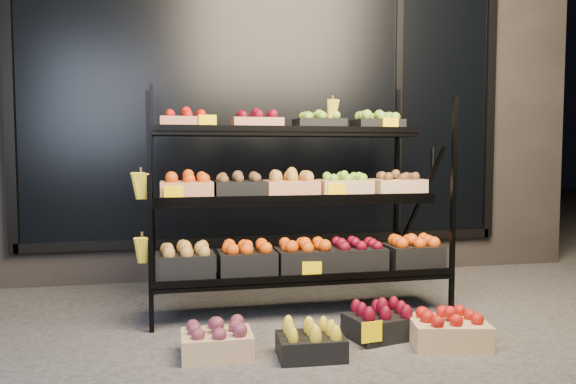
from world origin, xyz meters
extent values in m
plane|color=#514F4C|center=(0.00, 0.00, 0.00)|extent=(24.00, 24.00, 0.00)
cube|color=#2D2826|center=(0.00, 2.60, 1.75)|extent=(6.00, 2.00, 3.50)
cube|color=black|center=(0.00, 1.58, 1.55)|extent=(4.20, 0.04, 2.40)
cube|color=black|center=(0.00, 1.56, 0.34)|extent=(4.30, 0.06, 0.08)
cube|color=black|center=(-2.15, 1.56, 1.55)|extent=(0.08, 0.06, 2.50)
cube|color=black|center=(2.15, 1.56, 1.55)|extent=(0.08, 0.06, 2.50)
cube|color=black|center=(1.20, 1.56, 1.55)|extent=(0.06, 0.06, 2.50)
cylinder|color=black|center=(1.55, 1.53, 1.05)|extent=(0.02, 0.02, 0.25)
cube|color=black|center=(-1.02, 0.18, 0.75)|extent=(0.03, 0.03, 1.50)
cube|color=black|center=(1.02, 0.18, 0.75)|extent=(0.03, 0.03, 1.50)
cube|color=black|center=(-1.02, 1.15, 0.83)|extent=(0.03, 0.03, 1.66)
cube|color=black|center=(1.02, 1.15, 0.83)|extent=(0.03, 0.03, 1.66)
cube|color=black|center=(0.00, 0.35, 0.27)|extent=(2.05, 0.42, 0.03)
cube|color=black|center=(0.00, 0.15, 0.30)|extent=(2.05, 0.02, 0.05)
cube|color=black|center=(0.00, 0.65, 0.77)|extent=(2.05, 0.40, 0.03)
cube|color=black|center=(0.00, 0.46, 0.80)|extent=(2.05, 0.02, 0.05)
cube|color=black|center=(0.00, 0.95, 1.27)|extent=(2.05, 0.40, 0.03)
cube|color=black|center=(0.00, 0.76, 1.30)|extent=(2.05, 0.02, 0.05)
cube|color=tan|center=(-0.77, 0.95, 1.33)|extent=(0.38, 0.28, 0.11)
ellipsoid|color=#B50C0F|center=(-0.77, 0.95, 1.42)|extent=(0.32, 0.24, 0.07)
cube|color=tan|center=(-0.23, 0.95, 1.33)|extent=(0.38, 0.28, 0.11)
ellipsoid|color=maroon|center=(-0.23, 0.95, 1.42)|extent=(0.32, 0.24, 0.07)
cube|color=black|center=(0.27, 0.95, 1.33)|extent=(0.38, 0.28, 0.11)
ellipsoid|color=#83BE2F|center=(0.27, 0.95, 1.42)|extent=(0.32, 0.24, 0.07)
cube|color=black|center=(0.76, 0.95, 1.33)|extent=(0.38, 0.28, 0.11)
ellipsoid|color=#83BE2F|center=(0.76, 0.95, 1.42)|extent=(0.32, 0.24, 0.07)
cube|color=tan|center=(-0.77, 0.65, 0.85)|extent=(0.38, 0.28, 0.14)
ellipsoid|color=#D84E0B|center=(-0.77, 0.65, 0.95)|extent=(0.32, 0.24, 0.07)
cube|color=black|center=(-0.41, 0.65, 0.85)|extent=(0.38, 0.28, 0.14)
ellipsoid|color=brown|center=(-0.41, 0.65, 0.95)|extent=(0.32, 0.24, 0.07)
cube|color=tan|center=(-0.03, 0.65, 0.85)|extent=(0.38, 0.28, 0.14)
ellipsoid|color=#BD8735|center=(-0.03, 0.65, 0.95)|extent=(0.32, 0.24, 0.07)
cube|color=tan|center=(0.38, 0.65, 0.85)|extent=(0.38, 0.28, 0.14)
ellipsoid|color=#83BE2F|center=(0.38, 0.65, 0.95)|extent=(0.32, 0.24, 0.07)
cube|color=tan|center=(0.81, 0.65, 0.85)|extent=(0.38, 0.28, 0.14)
ellipsoid|color=brown|center=(0.81, 0.65, 0.95)|extent=(0.32, 0.24, 0.07)
cube|color=black|center=(-0.81, 0.35, 0.37)|extent=(0.38, 0.28, 0.18)
ellipsoid|color=#BD8735|center=(-0.81, 0.35, 0.49)|extent=(0.32, 0.24, 0.07)
cube|color=black|center=(-0.40, 0.35, 0.37)|extent=(0.38, 0.28, 0.18)
ellipsoid|color=#D84E0B|center=(-0.40, 0.35, 0.49)|extent=(0.32, 0.24, 0.07)
cube|color=black|center=(0.00, 0.35, 0.37)|extent=(0.38, 0.28, 0.18)
ellipsoid|color=#D84E0B|center=(0.00, 0.35, 0.49)|extent=(0.32, 0.24, 0.07)
cube|color=black|center=(0.38, 0.35, 0.37)|extent=(0.38, 0.28, 0.18)
ellipsoid|color=maroon|center=(0.38, 0.35, 0.49)|extent=(0.32, 0.24, 0.07)
cube|color=black|center=(0.81, 0.35, 0.37)|extent=(0.38, 0.28, 0.18)
ellipsoid|color=#D84E0B|center=(0.81, 0.35, 0.49)|extent=(0.32, 0.24, 0.07)
ellipsoid|color=yellow|center=(-1.07, 0.20, 1.01)|extent=(0.14, 0.08, 0.22)
ellipsoid|color=yellow|center=(-1.07, 0.20, 0.61)|extent=(0.14, 0.08, 0.22)
ellipsoid|color=yellow|center=(0.35, 0.85, 1.54)|extent=(0.14, 0.08, 0.22)
cube|color=#FFCE00|center=(-0.88, 0.50, 0.84)|extent=(0.13, 0.01, 0.12)
cube|color=#FFCE00|center=(0.28, 0.50, 0.84)|extent=(0.13, 0.01, 0.12)
cube|color=#FFCE00|center=(0.81, 0.80, 1.34)|extent=(0.13, 0.01, 0.12)
cube|color=#FFCE00|center=(-0.62, 0.80, 1.34)|extent=(0.13, 0.01, 0.12)
cube|color=#FFCE00|center=(0.02, 0.20, 0.34)|extent=(0.13, 0.01, 0.12)
cube|color=#FFCE00|center=(0.21, -0.40, 0.06)|extent=(0.13, 0.01, 0.12)
cube|color=tan|center=(-0.66, -0.32, 0.07)|extent=(0.39, 0.29, 0.13)
ellipsoid|color=brown|center=(-0.66, -0.32, 0.16)|extent=(0.33, 0.24, 0.07)
cube|color=black|center=(-0.16, -0.45, 0.06)|extent=(0.38, 0.29, 0.12)
ellipsoid|color=yellow|center=(-0.16, -0.45, 0.15)|extent=(0.32, 0.24, 0.07)
cube|color=tan|center=(0.67, -0.43, 0.07)|extent=(0.49, 0.40, 0.15)
ellipsoid|color=#B50C0F|center=(0.67, -0.43, 0.18)|extent=(0.41, 0.34, 0.07)
cube|color=black|center=(0.35, -0.21, 0.07)|extent=(0.46, 0.38, 0.14)
ellipsoid|color=maroon|center=(0.35, -0.21, 0.17)|extent=(0.39, 0.32, 0.07)
camera|label=1|loc=(-0.93, -3.36, 1.12)|focal=35.00mm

